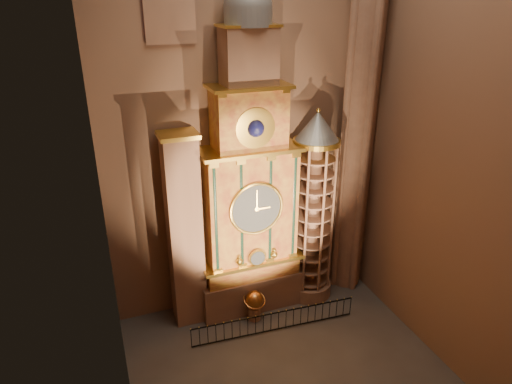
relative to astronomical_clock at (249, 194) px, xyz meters
name	(u,v)px	position (x,y,z in m)	size (l,w,h in m)	color
floor	(286,364)	(0.00, -4.96, -6.68)	(14.00, 14.00, 0.00)	#383330
wall_back	(242,104)	(0.00, 1.04, 4.32)	(22.00, 22.00, 0.00)	brown
wall_left	(97,161)	(-7.00, -4.96, 4.32)	(22.00, 22.00, 0.00)	brown
wall_right	(445,121)	(7.00, -4.96, 4.32)	(22.00, 22.00, 0.00)	brown
astronomical_clock	(249,194)	(0.00, 0.00, 0.00)	(5.60, 2.41, 16.70)	#8C634C
portrait_tower	(185,232)	(-3.40, 0.02, -1.53)	(1.80, 1.60, 10.20)	#8C634C
stair_turret	(313,211)	(3.50, -0.26, -1.41)	(2.50, 2.50, 10.80)	#8C634C
gothic_pier	(362,99)	(6.10, 0.04, 4.32)	(2.04, 2.04, 22.00)	#8C634C
celestial_globe	(254,303)	(-0.25, -1.36, -5.65)	(1.40, 1.35, 1.72)	#8C634C
iron_railing	(275,322)	(0.37, -2.65, -6.08)	(8.54, 0.59, 1.11)	black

